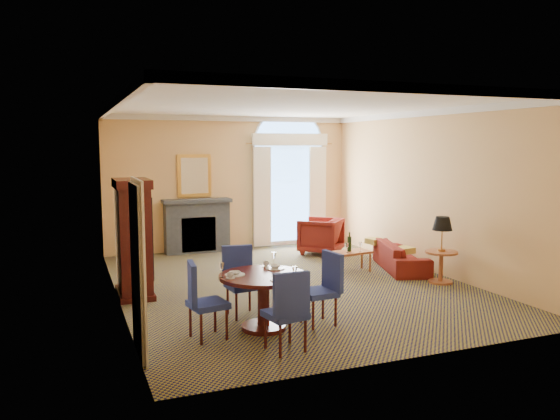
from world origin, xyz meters
name	(u,v)px	position (x,y,z in m)	size (l,w,h in m)	color
ground	(290,284)	(0.00, 0.00, 0.00)	(7.50, 7.50, 0.00)	#15133C
room_envelope	(276,145)	(-0.03, 0.67, 2.51)	(6.04, 7.52, 3.45)	#E3B26C
armoire	(133,240)	(-2.72, 0.24, 0.94)	(0.56, 1.00, 1.96)	#360E0C
dining_table	(263,289)	(-1.28, -2.14, 0.56)	(1.22, 1.22, 0.97)	#360E0C
dining_chair_north	(240,276)	(-1.37, -1.37, 0.58)	(0.50, 0.51, 1.02)	navy
dining_chair_south	(288,306)	(-1.30, -3.07, 0.58)	(0.52, 0.52, 1.02)	navy
dining_chair_east	(325,283)	(-0.40, -2.24, 0.58)	(0.51, 0.50, 1.02)	navy
dining_chair_west	(201,296)	(-2.17, -2.22, 0.58)	(0.53, 0.53, 1.02)	navy
sofa	(401,256)	(2.55, 0.26, 0.27)	(1.85, 0.72, 0.54)	maroon
armchair	(321,236)	(1.74, 2.33, 0.42)	(0.89, 0.92, 0.83)	maroon
coffee_table	(351,252)	(1.52, 0.48, 0.40)	(0.85, 0.55, 0.80)	#A55831
side_table	(442,242)	(2.60, -0.94, 0.77)	(0.59, 0.59, 1.20)	#A55831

